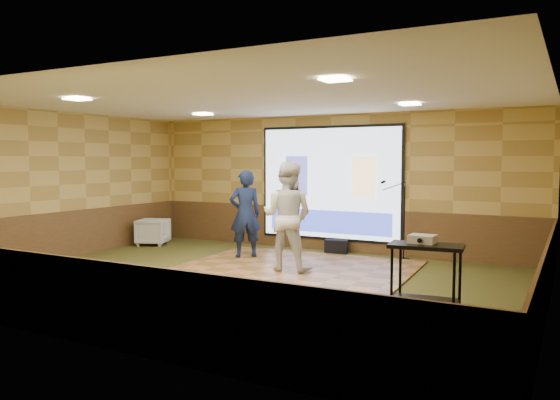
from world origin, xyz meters
The scene contains 19 objects.
ground centered at (0.00, 0.00, 0.00)m, with size 9.00×9.00×0.00m, color #323C1B.
room_shell centered at (0.00, 0.00, 2.09)m, with size 9.04×7.04×3.02m.
wainscot_back centered at (0.00, 3.48, 0.47)m, with size 9.00×0.04×0.95m, color #53301B.
wainscot_front centered at (0.00, -3.48, 0.47)m, with size 9.00×0.04×0.95m, color #53301B.
wainscot_left centered at (-4.48, 0.00, 0.47)m, with size 0.04×7.00×0.95m, color #53301B.
wainscot_right centered at (4.48, 0.00, 0.47)m, with size 0.04×7.00×0.95m, color #53301B.
projector_screen centered at (0.00, 3.44, 1.47)m, with size 3.32×0.06×2.52m.
downlight_nw centered at (-2.20, 1.80, 2.97)m, with size 0.32×0.32×0.02m, color beige.
downlight_ne centered at (2.20, 1.80, 2.97)m, with size 0.32×0.32×0.02m, color beige.
downlight_sw centered at (-2.20, -1.50, 2.97)m, with size 0.32×0.32×0.02m, color beige.
downlight_se centered at (2.20, -1.50, 2.97)m, with size 0.32×0.32×0.02m, color beige.
dance_floor centered at (0.25, 1.38, 0.01)m, with size 4.19×3.19×0.03m, color #AB6B3E.
player_left centered at (-1.14, 1.77, 0.92)m, with size 0.65×0.43×1.78m, color #131E3C.
player_right centered at (0.25, 0.98, 1.01)m, with size 0.95×0.74×1.95m, color beige.
av_table centered at (3.14, -0.75, 0.67)m, with size 0.91×0.48×0.96m.
projector centered at (3.08, -0.70, 1.01)m, with size 0.32×0.27×0.11m, color silver.
mic_stand centered at (1.69, 3.18, 0.49)m, with size 0.63×0.26×1.60m.
banquet_chair centered at (-3.99, 2.20, 0.31)m, with size 0.67×0.69×0.62m, color gray.
duffel_bag centered at (0.27, 3.21, 0.15)m, with size 0.48×0.32×0.30m, color black.
Camera 1 is at (4.77, -7.60, 2.02)m, focal length 35.00 mm.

